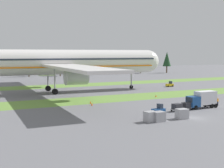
{
  "coord_description": "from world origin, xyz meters",
  "views": [
    {
      "loc": [
        -37.76,
        -43.27,
        11.59
      ],
      "look_at": [
        -3.6,
        26.37,
        4.0
      ],
      "focal_mm": 50.21,
      "sensor_mm": 36.0,
      "label": 1
    }
  ],
  "objects_px": {
    "uld_container_1": "(150,117)",
    "taxiway_marker_2": "(91,102)",
    "taxiway_marker_0": "(92,104)",
    "airliner": "(59,62)",
    "ground_crew_marshaller": "(218,101)",
    "baggage_tug": "(159,110)",
    "taxiway_marker_1": "(156,96)",
    "uld_container_2": "(182,114)",
    "catering_truck": "(202,99)",
    "uld_container_0": "(159,117)",
    "cargo_dolly_second": "(187,105)",
    "pushback_tractor": "(170,84)",
    "cargo_dolly_lead": "(177,107)"
  },
  "relations": [
    {
      "from": "baggage_tug",
      "to": "ground_crew_marshaller",
      "type": "relative_size",
      "value": 1.59
    },
    {
      "from": "ground_crew_marshaller",
      "to": "uld_container_2",
      "type": "distance_m",
      "value": 18.55
    },
    {
      "from": "taxiway_marker_1",
      "to": "uld_container_1",
      "type": "bearing_deg",
      "value": -125.83
    },
    {
      "from": "catering_truck",
      "to": "uld_container_2",
      "type": "bearing_deg",
      "value": 121.73
    },
    {
      "from": "cargo_dolly_second",
      "to": "pushback_tractor",
      "type": "height_order",
      "value": "pushback_tractor"
    },
    {
      "from": "baggage_tug",
      "to": "taxiway_marker_0",
      "type": "relative_size",
      "value": 4.27
    },
    {
      "from": "airliner",
      "to": "taxiway_marker_1",
      "type": "distance_m",
      "value": 30.39
    },
    {
      "from": "cargo_dolly_lead",
      "to": "catering_truck",
      "type": "distance_m",
      "value": 7.2
    },
    {
      "from": "taxiway_marker_0",
      "to": "taxiway_marker_2",
      "type": "relative_size",
      "value": 1.11
    },
    {
      "from": "taxiway_marker_0",
      "to": "airliner",
      "type": "bearing_deg",
      "value": 89.12
    },
    {
      "from": "uld_container_1",
      "to": "taxiway_marker_2",
      "type": "relative_size",
      "value": 3.41
    },
    {
      "from": "catering_truck",
      "to": "uld_container_0",
      "type": "bearing_deg",
      "value": 113.08
    },
    {
      "from": "pushback_tractor",
      "to": "taxiway_marker_2",
      "type": "bearing_deg",
      "value": 121.7
    },
    {
      "from": "catering_truck",
      "to": "uld_container_2",
      "type": "distance_m",
      "value": 12.81
    },
    {
      "from": "uld_container_1",
      "to": "taxiway_marker_2",
      "type": "height_order",
      "value": "uld_container_1"
    },
    {
      "from": "cargo_dolly_second",
      "to": "uld_container_0",
      "type": "height_order",
      "value": "uld_container_0"
    },
    {
      "from": "cargo_dolly_lead",
      "to": "taxiway_marker_1",
      "type": "xyz_separation_m",
      "value": [
        7.99,
        19.28,
        -0.63
      ]
    },
    {
      "from": "airliner",
      "to": "ground_crew_marshaller",
      "type": "height_order",
      "value": "airliner"
    },
    {
      "from": "cargo_dolly_lead",
      "to": "taxiway_marker_2",
      "type": "distance_m",
      "value": 20.53
    },
    {
      "from": "uld_container_2",
      "to": "taxiway_marker_1",
      "type": "bearing_deg",
      "value": 65.33
    },
    {
      "from": "airliner",
      "to": "ground_crew_marshaller",
      "type": "relative_size",
      "value": 48.07
    },
    {
      "from": "taxiway_marker_1",
      "to": "airliner",
      "type": "bearing_deg",
      "value": 134.13
    },
    {
      "from": "cargo_dolly_second",
      "to": "baggage_tug",
      "type": "bearing_deg",
      "value": 90.0
    },
    {
      "from": "ground_crew_marshaller",
      "to": "uld_container_2",
      "type": "height_order",
      "value": "uld_container_2"
    },
    {
      "from": "cargo_dolly_lead",
      "to": "uld_container_1",
      "type": "xyz_separation_m",
      "value": [
        -10.11,
        -5.79,
        -0.03
      ]
    },
    {
      "from": "baggage_tug",
      "to": "ground_crew_marshaller",
      "type": "height_order",
      "value": "baggage_tug"
    },
    {
      "from": "taxiway_marker_1",
      "to": "ground_crew_marshaller",
      "type": "bearing_deg",
      "value": -73.98
    },
    {
      "from": "uld_container_0",
      "to": "taxiway_marker_0",
      "type": "bearing_deg",
      "value": 100.74
    },
    {
      "from": "pushback_tractor",
      "to": "uld_container_0",
      "type": "bearing_deg",
      "value": 143.73
    },
    {
      "from": "uld_container_0",
      "to": "taxiway_marker_1",
      "type": "distance_m",
      "value": 30.62
    },
    {
      "from": "pushback_tractor",
      "to": "taxiway_marker_2",
      "type": "height_order",
      "value": "pushback_tractor"
    },
    {
      "from": "airliner",
      "to": "cargo_dolly_lead",
      "type": "relative_size",
      "value": 34.8
    },
    {
      "from": "baggage_tug",
      "to": "uld_container_2",
      "type": "distance_m",
      "value": 5.54
    },
    {
      "from": "cargo_dolly_lead",
      "to": "cargo_dolly_second",
      "type": "distance_m",
      "value": 2.9
    },
    {
      "from": "airliner",
      "to": "taxiway_marker_1",
      "type": "relative_size",
      "value": 144.31
    },
    {
      "from": "taxiway_marker_0",
      "to": "pushback_tractor",
      "type": "bearing_deg",
      "value": 31.91
    },
    {
      "from": "uld_container_0",
      "to": "uld_container_2",
      "type": "height_order",
      "value": "uld_container_2"
    },
    {
      "from": "uld_container_2",
      "to": "taxiway_marker_0",
      "type": "distance_m",
      "value": 22.12
    },
    {
      "from": "cargo_dolly_second",
      "to": "catering_truck",
      "type": "relative_size",
      "value": 0.34
    },
    {
      "from": "ground_crew_marshaller",
      "to": "baggage_tug",
      "type": "bearing_deg",
      "value": -7.12
    },
    {
      "from": "cargo_dolly_second",
      "to": "taxiway_marker_2",
      "type": "height_order",
      "value": "cargo_dolly_second"
    },
    {
      "from": "catering_truck",
      "to": "taxiway_marker_2",
      "type": "xyz_separation_m",
      "value": [
        -19.04,
        16.03,
        -1.66
      ]
    },
    {
      "from": "cargo_dolly_lead",
      "to": "taxiway_marker_2",
      "type": "bearing_deg",
      "value": 26.83
    },
    {
      "from": "taxiway_marker_1",
      "to": "uld_container_2",
      "type": "bearing_deg",
      "value": -114.67
    },
    {
      "from": "airliner",
      "to": "catering_truck",
      "type": "relative_size",
      "value": 11.99
    },
    {
      "from": "taxiway_marker_0",
      "to": "taxiway_marker_1",
      "type": "bearing_deg",
      "value": 14.22
    },
    {
      "from": "cargo_dolly_second",
      "to": "uld_container_1",
      "type": "distance_m",
      "value": 14.4
    },
    {
      "from": "pushback_tractor",
      "to": "taxiway_marker_2",
      "type": "distance_m",
      "value": 44.64
    },
    {
      "from": "pushback_tractor",
      "to": "uld_container_2",
      "type": "height_order",
      "value": "pushback_tractor"
    },
    {
      "from": "airliner",
      "to": "taxiway_marker_0",
      "type": "distance_m",
      "value": 27.55
    }
  ]
}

